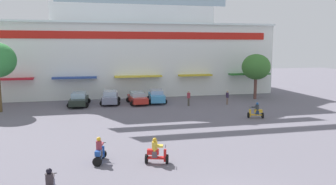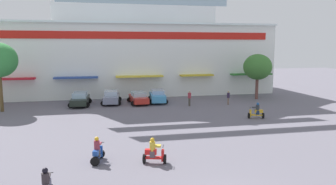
{
  "view_description": "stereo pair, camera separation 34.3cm",
  "coord_description": "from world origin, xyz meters",
  "px_view_note": "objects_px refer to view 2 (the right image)",
  "views": [
    {
      "loc": [
        -5.79,
        -11.2,
        6.58
      ],
      "look_at": [
        0.67,
        16.29,
        2.57
      ],
      "focal_mm": 34.84,
      "sensor_mm": 36.0,
      "label": 1
    },
    {
      "loc": [
        -5.46,
        -11.28,
        6.58
      ],
      "look_at": [
        0.67,
        16.29,
        2.57
      ],
      "focal_mm": 34.84,
      "sensor_mm": 36.0,
      "label": 2
    }
  ],
  "objects_px": {
    "parked_car_0": "(80,99)",
    "scooter_rider_6": "(97,152)",
    "scooter_rider_4": "(154,153)",
    "parked_car_2": "(138,98)",
    "pedestrian_2": "(228,97)",
    "plaza_tree_1": "(258,67)",
    "scooter_rider_0": "(256,112)",
    "parked_car_3": "(157,96)",
    "parked_car_1": "(111,97)",
    "pedestrian_1": "(189,98)"
  },
  "relations": [
    {
      "from": "parked_car_3",
      "to": "parked_car_0",
      "type": "bearing_deg",
      "value": -179.66
    },
    {
      "from": "pedestrian_2",
      "to": "pedestrian_1",
      "type": "bearing_deg",
      "value": 178.35
    },
    {
      "from": "parked_car_3",
      "to": "pedestrian_1",
      "type": "relative_size",
      "value": 2.55
    },
    {
      "from": "scooter_rider_4",
      "to": "parked_car_1",
      "type": "bearing_deg",
      "value": 94.0
    },
    {
      "from": "scooter_rider_4",
      "to": "scooter_rider_6",
      "type": "height_order",
      "value": "scooter_rider_6"
    },
    {
      "from": "parked_car_0",
      "to": "parked_car_2",
      "type": "distance_m",
      "value": 6.52
    },
    {
      "from": "parked_car_2",
      "to": "scooter_rider_0",
      "type": "relative_size",
      "value": 2.82
    },
    {
      "from": "parked_car_2",
      "to": "parked_car_3",
      "type": "height_order",
      "value": "parked_car_3"
    },
    {
      "from": "plaza_tree_1",
      "to": "pedestrian_2",
      "type": "xyz_separation_m",
      "value": [
        -5.07,
        -2.99,
        -3.12
      ]
    },
    {
      "from": "parked_car_3",
      "to": "pedestrian_1",
      "type": "distance_m",
      "value": 4.25
    },
    {
      "from": "pedestrian_2",
      "to": "scooter_rider_0",
      "type": "bearing_deg",
      "value": -92.25
    },
    {
      "from": "parked_car_0",
      "to": "parked_car_2",
      "type": "relative_size",
      "value": 1.06
    },
    {
      "from": "parked_car_3",
      "to": "scooter_rider_4",
      "type": "relative_size",
      "value": 2.88
    },
    {
      "from": "plaza_tree_1",
      "to": "pedestrian_2",
      "type": "relative_size",
      "value": 3.58
    },
    {
      "from": "pedestrian_2",
      "to": "parked_car_1",
      "type": "bearing_deg",
      "value": 164.66
    },
    {
      "from": "plaza_tree_1",
      "to": "parked_car_1",
      "type": "height_order",
      "value": "plaza_tree_1"
    },
    {
      "from": "parked_car_0",
      "to": "parked_car_3",
      "type": "height_order",
      "value": "parked_car_3"
    },
    {
      "from": "parked_car_2",
      "to": "parked_car_3",
      "type": "bearing_deg",
      "value": 7.2
    },
    {
      "from": "scooter_rider_0",
      "to": "pedestrian_2",
      "type": "xyz_separation_m",
      "value": [
        0.28,
        7.23,
        0.29
      ]
    },
    {
      "from": "plaza_tree_1",
      "to": "parked_car_1",
      "type": "xyz_separation_m",
      "value": [
        -18.01,
        0.56,
        -3.27
      ]
    },
    {
      "from": "parked_car_2",
      "to": "parked_car_3",
      "type": "xyz_separation_m",
      "value": [
        2.29,
        0.29,
        0.06
      ]
    },
    {
      "from": "plaza_tree_1",
      "to": "parked_car_3",
      "type": "xyz_separation_m",
      "value": [
        -12.67,
        0.1,
        -3.26
      ]
    },
    {
      "from": "scooter_rider_0",
      "to": "scooter_rider_6",
      "type": "height_order",
      "value": "scooter_rider_6"
    },
    {
      "from": "plaza_tree_1",
      "to": "pedestrian_2",
      "type": "distance_m",
      "value": 6.66
    },
    {
      "from": "parked_car_2",
      "to": "scooter_rider_0",
      "type": "distance_m",
      "value": 13.89
    },
    {
      "from": "parked_car_2",
      "to": "pedestrian_2",
      "type": "bearing_deg",
      "value": -15.79
    },
    {
      "from": "plaza_tree_1",
      "to": "scooter_rider_4",
      "type": "relative_size",
      "value": 3.79
    },
    {
      "from": "scooter_rider_4",
      "to": "pedestrian_2",
      "type": "xyz_separation_m",
      "value": [
        11.53,
        16.65,
        0.29
      ]
    },
    {
      "from": "parked_car_0",
      "to": "scooter_rider_6",
      "type": "xyz_separation_m",
      "value": [
        1.75,
        -18.82,
        -0.13
      ]
    },
    {
      "from": "parked_car_0",
      "to": "pedestrian_2",
      "type": "relative_size",
      "value": 2.9
    },
    {
      "from": "parked_car_0",
      "to": "scooter_rider_0",
      "type": "relative_size",
      "value": 2.99
    },
    {
      "from": "scooter_rider_0",
      "to": "parked_car_2",
      "type": "bearing_deg",
      "value": 133.79
    },
    {
      "from": "parked_car_2",
      "to": "pedestrian_1",
      "type": "bearing_deg",
      "value": -26.54
    },
    {
      "from": "parked_car_1",
      "to": "pedestrian_1",
      "type": "bearing_deg",
      "value": -22.18
    },
    {
      "from": "parked_car_0",
      "to": "scooter_rider_4",
      "type": "distance_m",
      "value": 20.29
    },
    {
      "from": "parked_car_0",
      "to": "scooter_rider_6",
      "type": "bearing_deg",
      "value": -84.68
    },
    {
      "from": "pedestrian_2",
      "to": "parked_car_3",
      "type": "bearing_deg",
      "value": 157.9
    },
    {
      "from": "plaza_tree_1",
      "to": "parked_car_0",
      "type": "xyz_separation_m",
      "value": [
        -21.48,
        0.05,
        -3.28
      ]
    },
    {
      "from": "parked_car_3",
      "to": "scooter_rider_6",
      "type": "relative_size",
      "value": 2.8
    },
    {
      "from": "scooter_rider_6",
      "to": "pedestrian_2",
      "type": "xyz_separation_m",
      "value": [
        14.66,
        15.79,
        0.28
      ]
    },
    {
      "from": "scooter_rider_6",
      "to": "pedestrian_2",
      "type": "relative_size",
      "value": 0.97
    },
    {
      "from": "parked_car_1",
      "to": "parked_car_3",
      "type": "distance_m",
      "value": 5.36
    },
    {
      "from": "parked_car_1",
      "to": "scooter_rider_4",
      "type": "xyz_separation_m",
      "value": [
        1.41,
        -20.2,
        -0.15
      ]
    },
    {
      "from": "scooter_rider_6",
      "to": "parked_car_0",
      "type": "bearing_deg",
      "value": 95.32
    },
    {
      "from": "parked_car_1",
      "to": "pedestrian_1",
      "type": "xyz_separation_m",
      "value": [
        8.39,
        -3.42,
        0.2
      ]
    },
    {
      "from": "scooter_rider_0",
      "to": "parked_car_3",
      "type": "bearing_deg",
      "value": 125.37
    },
    {
      "from": "parked_car_1",
      "to": "pedestrian_2",
      "type": "distance_m",
      "value": 13.42
    },
    {
      "from": "parked_car_1",
      "to": "scooter_rider_6",
      "type": "xyz_separation_m",
      "value": [
        -1.72,
        -19.34,
        -0.14
      ]
    },
    {
      "from": "parked_car_2",
      "to": "pedestrian_2",
      "type": "height_order",
      "value": "pedestrian_2"
    },
    {
      "from": "parked_car_3",
      "to": "pedestrian_2",
      "type": "distance_m",
      "value": 8.21
    }
  ]
}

